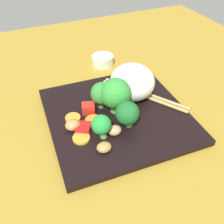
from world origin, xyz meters
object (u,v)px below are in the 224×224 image
(sauce_cup, at_px, (103,60))
(square_plate, at_px, (117,115))
(broccoli_floret_2, at_px, (102,94))
(carrot_slice_1, at_px, (103,126))
(chopstick_pair, at_px, (144,95))
(rice_mound, at_px, (132,82))

(sauce_cup, bearing_deg, square_plate, 165.70)
(square_plate, distance_m, broccoli_floret_2, 0.05)
(broccoli_floret_2, xyz_separation_m, sauce_cup, (0.18, -0.07, -0.03))
(square_plate, bearing_deg, sauce_cup, -14.30)
(carrot_slice_1, relative_size, chopstick_pair, 0.13)
(rice_mound, xyz_separation_m, broccoli_floret_2, (-0.01, 0.07, -0.00))
(rice_mound, xyz_separation_m, sauce_cup, (0.17, -0.00, -0.04))
(carrot_slice_1, xyz_separation_m, sauce_cup, (0.24, -0.10, -0.00))
(square_plate, bearing_deg, carrot_slice_1, 123.94)
(chopstick_pair, bearing_deg, sauce_cup, -26.12)
(broccoli_floret_2, distance_m, carrot_slice_1, 0.07)
(broccoli_floret_2, relative_size, chopstick_pair, 0.33)
(square_plate, height_order, broccoli_floret_2, broccoli_floret_2)
(square_plate, relative_size, rice_mound, 2.86)
(chopstick_pair, relative_size, sauce_cup, 3.12)
(square_plate, height_order, rice_mound, rice_mound)
(rice_mound, relative_size, chopstick_pair, 0.53)
(square_plate, relative_size, broccoli_floret_2, 4.62)
(chopstick_pair, bearing_deg, broccoli_floret_2, 56.28)
(square_plate, xyz_separation_m, chopstick_pair, (0.03, -0.08, 0.01))
(broccoli_floret_2, xyz_separation_m, carrot_slice_1, (-0.06, 0.02, -0.03))
(sauce_cup, bearing_deg, broccoli_floret_2, 157.86)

